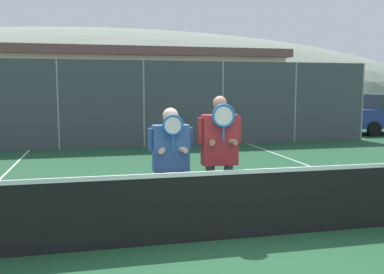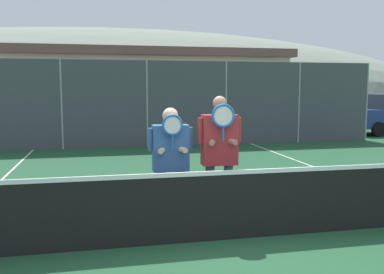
# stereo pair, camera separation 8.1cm
# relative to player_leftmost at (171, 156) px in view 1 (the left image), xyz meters

# --- Properties ---
(ground_plane) EXTENTS (120.00, 120.00, 0.00)m
(ground_plane) POSITION_rel_player_leftmost_xyz_m (0.60, -0.65, -1.02)
(ground_plane) COLOR #1E4C2D
(hill_distant) EXTENTS (100.28, 55.71, 19.50)m
(hill_distant) POSITION_rel_player_leftmost_xyz_m (0.60, 56.94, -1.02)
(hill_distant) COLOR gray
(hill_distant) RESTS_ON ground_plane
(clubhouse_building) EXTENTS (12.76, 5.50, 3.71)m
(clubhouse_building) POSITION_rel_player_leftmost_xyz_m (1.41, 14.92, 0.85)
(clubhouse_building) COLOR beige
(clubhouse_building) RESTS_ON ground_plane
(fence_back) EXTENTS (16.48, 0.06, 2.87)m
(fence_back) POSITION_rel_player_leftmost_xyz_m (0.60, 8.41, 0.41)
(fence_back) COLOR gray
(fence_back) RESTS_ON ground_plane
(tennis_net) EXTENTS (9.84, 0.09, 1.02)m
(tennis_net) POSITION_rel_player_leftmost_xyz_m (0.60, -0.65, -0.55)
(tennis_net) COLOR gray
(tennis_net) RESTS_ON ground_plane
(court_line_right_sideline) EXTENTS (0.05, 16.00, 0.01)m
(court_line_right_sideline) POSITION_rel_player_leftmost_xyz_m (4.26, 2.35, -1.02)
(court_line_right_sideline) COLOR white
(court_line_right_sideline) RESTS_ON ground_plane
(player_leftmost) EXTENTS (0.63, 0.34, 1.70)m
(player_leftmost) POSITION_rel_player_leftmost_xyz_m (0.00, 0.00, 0.00)
(player_leftmost) COLOR black
(player_leftmost) RESTS_ON ground_plane
(player_center_left) EXTENTS (0.63, 0.34, 1.86)m
(player_center_left) POSITION_rel_player_leftmost_xyz_m (0.68, -0.10, 0.08)
(player_center_left) COLOR #56565B
(player_center_left) RESTS_ON ground_plane
(car_far_left) EXTENTS (4.37, 1.99, 1.73)m
(car_far_left) POSITION_rel_player_leftmost_xyz_m (-3.91, 10.29, -0.13)
(car_far_left) COLOR maroon
(car_far_left) RESTS_ON ground_plane
(car_left_of_center) EXTENTS (4.71, 2.06, 1.66)m
(car_left_of_center) POSITION_rel_player_leftmost_xyz_m (1.16, 10.21, -0.16)
(car_left_of_center) COLOR #B2B7BC
(car_left_of_center) RESTS_ON ground_plane
(car_center) EXTENTS (4.73, 1.94, 1.85)m
(car_center) POSITION_rel_player_leftmost_xyz_m (6.40, 10.49, -0.08)
(car_center) COLOR #B2B7BC
(car_center) RESTS_ON ground_plane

